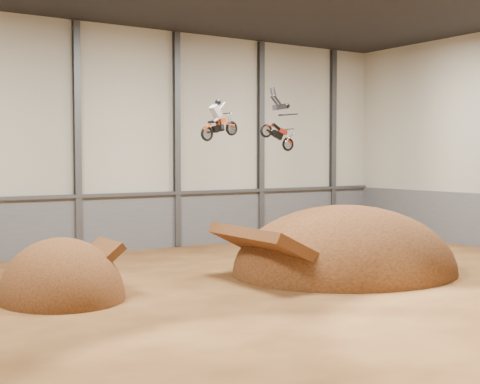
% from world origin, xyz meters
% --- Properties ---
extents(floor, '(40.00, 40.00, 0.00)m').
position_xyz_m(floor, '(0.00, 0.00, 0.00)').
color(floor, '#4F2E15').
rests_on(floor, ground).
extents(back_wall, '(40.00, 0.10, 14.00)m').
position_xyz_m(back_wall, '(0.00, 15.00, 7.00)').
color(back_wall, beige).
rests_on(back_wall, ground).
extents(lower_band_back, '(39.80, 0.18, 3.50)m').
position_xyz_m(lower_band_back, '(0.00, 14.90, 1.75)').
color(lower_band_back, slate).
rests_on(lower_band_back, ground).
extents(steel_rail, '(39.80, 0.35, 0.20)m').
position_xyz_m(steel_rail, '(0.00, 14.75, 3.55)').
color(steel_rail, '#47494F').
rests_on(steel_rail, lower_band_back).
extents(steel_column_2, '(0.40, 0.36, 13.90)m').
position_xyz_m(steel_column_2, '(-3.33, 14.80, 7.00)').
color(steel_column_2, '#47494F').
rests_on(steel_column_2, ground).
extents(steel_column_3, '(0.40, 0.36, 13.90)m').
position_xyz_m(steel_column_3, '(3.33, 14.80, 7.00)').
color(steel_column_3, '#47494F').
rests_on(steel_column_3, ground).
extents(steel_column_4, '(0.40, 0.36, 13.90)m').
position_xyz_m(steel_column_4, '(10.00, 14.80, 7.00)').
color(steel_column_4, '#47494F').
rests_on(steel_column_4, ground).
extents(steel_column_5, '(0.40, 0.36, 13.90)m').
position_xyz_m(steel_column_5, '(16.67, 14.80, 7.00)').
color(steel_column_5, '#47494F').
rests_on(steel_column_5, ground).
extents(takeoff_ramp, '(5.10, 5.88, 5.10)m').
position_xyz_m(takeoff_ramp, '(-8.22, 3.14, 0.00)').
color(takeoff_ramp, '#3E200F').
rests_on(takeoff_ramp, ground).
extents(landing_ramp, '(11.91, 10.54, 6.87)m').
position_xyz_m(landing_ramp, '(6.00, 1.56, 0.00)').
color(landing_ramp, '#3E200F').
rests_on(landing_ramp, ground).
extents(fmx_rider_a, '(2.66, 1.18, 2.40)m').
position_xyz_m(fmx_rider_a, '(-0.26, 3.49, 7.79)').
color(fmx_rider_a, '#E83D07').
extents(fmx_rider_b, '(3.56, 0.88, 3.36)m').
position_xyz_m(fmx_rider_b, '(2.08, 2.30, 7.72)').
color(fmx_rider_b, '#AB2818').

